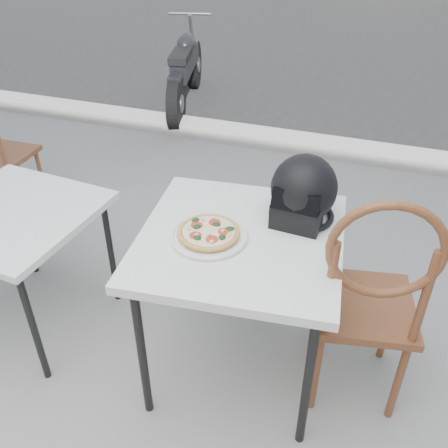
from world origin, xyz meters
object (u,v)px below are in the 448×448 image
(cafe_chair_main, at_px, (370,294))
(cafe_table_main, at_px, (240,250))
(pizza, at_px, (209,232))
(helmet, at_px, (303,193))
(motorcycle, at_px, (186,71))
(plate, at_px, (209,236))
(cafe_table_side, at_px, (14,222))

(cafe_chair_main, bearing_deg, cafe_table_main, -10.53)
(pizza, distance_m, cafe_chair_main, 0.71)
(cafe_table_main, height_order, pizza, pizza)
(helmet, bearing_deg, motorcycle, 125.55)
(motorcycle, bearing_deg, plate, -79.29)
(cafe_table_side, relative_size, motorcycle, 0.47)
(pizza, relative_size, helmet, 0.85)
(pizza, xyz_separation_m, helmet, (0.33, 0.27, 0.10))
(cafe_table_main, height_order, cafe_table_side, cafe_table_main)
(cafe_chair_main, bearing_deg, helmet, -42.20)
(motorcycle, bearing_deg, helmet, -72.49)
(plate, xyz_separation_m, helmet, (0.33, 0.27, 0.12))
(pizza, xyz_separation_m, motorcycle, (-1.50, 3.27, -0.45))
(cafe_chair_main, xyz_separation_m, motorcycle, (-2.18, 3.21, -0.26))
(plate, height_order, motorcycle, motorcycle)
(helmet, distance_m, cafe_table_side, 1.42)
(helmet, xyz_separation_m, cafe_table_side, (-1.37, -0.26, -0.29))
(cafe_table_main, height_order, helmet, helmet)
(cafe_table_main, distance_m, pizza, 0.17)
(helmet, relative_size, cafe_chair_main, 0.28)
(cafe_table_main, xyz_separation_m, cafe_table_side, (-1.16, -0.05, -0.09))
(helmet, bearing_deg, plate, -136.24)
(cafe_table_main, relative_size, cafe_chair_main, 0.81)
(pizza, bearing_deg, cafe_table_side, 179.44)
(helmet, xyz_separation_m, motorcycle, (-1.83, 3.00, -0.55))
(cafe_table_side, bearing_deg, plate, -0.57)
(cafe_table_main, bearing_deg, helmet, 45.69)
(cafe_chair_main, distance_m, cafe_table_side, 1.72)
(plate, relative_size, cafe_table_side, 0.49)
(cafe_table_main, bearing_deg, cafe_chair_main, 0.28)
(cafe_table_main, distance_m, helmet, 0.36)
(helmet, relative_size, cafe_table_side, 0.39)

